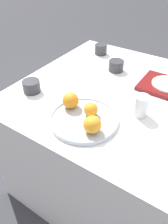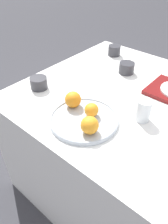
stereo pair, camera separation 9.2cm
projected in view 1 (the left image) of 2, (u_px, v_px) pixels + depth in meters
The scene contains 12 objects.
ground_plane at pixel (119, 179), 1.57m from camera, with size 12.00×12.00×0.00m, color #38383D.
table at pixel (125, 144), 1.34m from camera, with size 1.18×1.03×0.74m.
fruit_platter at pixel (84, 119), 0.95m from camera, with size 0.30×0.30×0.02m.
orange_0 at pixel (71, 100), 0.99m from camera, with size 0.08×0.08×0.08m.
orange_1 at pixel (92, 125), 0.86m from camera, with size 0.07×0.07×0.07m.
orange_2 at pixel (91, 109), 0.95m from camera, with size 0.06×0.06×0.06m.
water_glass at pixel (141, 106), 0.96m from camera, with size 0.06×0.06×0.10m.
serving_tray at pixel (168, 87), 1.16m from camera, with size 0.28×0.22×0.02m.
side_plate at pixel (168, 84), 1.15m from camera, with size 0.17×0.17×0.01m.
cup_0 at pixel (101, 49), 1.49m from camera, with size 0.08×0.08×0.07m.
cup_1 at pixel (116, 66), 1.30m from camera, with size 0.09×0.09×0.06m.
cup_2 at pixel (31, 86), 1.12m from camera, with size 0.09×0.09×0.06m.
Camera 1 is at (0.30, -0.91, 1.36)m, focal length 35.00 mm.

